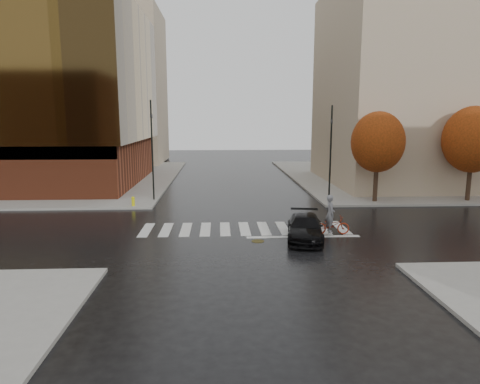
% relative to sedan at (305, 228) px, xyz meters
% --- Properties ---
extents(ground, '(120.00, 120.00, 0.00)m').
position_rel_sedan_xyz_m(ground, '(-2.97, 1.80, -0.63)').
color(ground, black).
rests_on(ground, ground).
extents(sidewalk_nw, '(30.00, 30.00, 0.15)m').
position_rel_sedan_xyz_m(sidewalk_nw, '(-23.97, 22.80, -0.56)').
color(sidewalk_nw, gray).
rests_on(sidewalk_nw, ground).
extents(sidewalk_ne, '(30.00, 30.00, 0.15)m').
position_rel_sedan_xyz_m(sidewalk_ne, '(18.03, 22.80, -0.56)').
color(sidewalk_ne, gray).
rests_on(sidewalk_ne, ground).
extents(crosswalk, '(12.00, 3.00, 0.01)m').
position_rel_sedan_xyz_m(crosswalk, '(-2.97, 2.30, -0.63)').
color(crosswalk, silver).
rests_on(crosswalk, ground).
extents(building_ne_tan, '(16.00, 16.00, 18.00)m').
position_rel_sedan_xyz_m(building_ne_tan, '(14.03, 18.80, 8.52)').
color(building_ne_tan, tan).
rests_on(building_ne_tan, sidewalk_ne).
extents(building_nw_far, '(14.00, 12.00, 20.00)m').
position_rel_sedan_xyz_m(building_nw_far, '(-18.97, 38.80, 9.52)').
color(building_nw_far, tan).
rests_on(building_nw_far, sidewalk_nw).
extents(tree_ne_a, '(3.80, 3.80, 6.50)m').
position_rel_sedan_xyz_m(tree_ne_a, '(7.03, 9.20, 3.83)').
color(tree_ne_a, '#321F16').
rests_on(tree_ne_a, sidewalk_ne).
extents(tree_ne_b, '(4.20, 4.20, 6.89)m').
position_rel_sedan_xyz_m(tree_ne_b, '(14.03, 9.20, 3.99)').
color(tree_ne_b, '#321F16').
rests_on(tree_ne_b, sidewalk_ne).
extents(sedan, '(2.47, 4.58, 1.26)m').
position_rel_sedan_xyz_m(sedan, '(0.00, 0.00, 0.00)').
color(sedan, black).
rests_on(sedan, ground).
extents(cyclist, '(1.92, 0.75, 2.16)m').
position_rel_sedan_xyz_m(cyclist, '(1.59, 0.91, 0.10)').
color(cyclist, '#A1260E').
rests_on(cyclist, ground).
extents(traffic_light_nw, '(0.23, 0.21, 7.31)m').
position_rel_sedan_xyz_m(traffic_light_nw, '(-9.27, 10.62, 3.68)').
color(traffic_light_nw, black).
rests_on(traffic_light_nw, sidewalk_nw).
extents(traffic_light_ne, '(0.15, 0.18, 6.87)m').
position_rel_sedan_xyz_m(traffic_light_ne, '(3.33, 8.10, 3.39)').
color(traffic_light_ne, black).
rests_on(traffic_light_ne, sidewalk_ne).
extents(fire_hydrant, '(0.24, 0.24, 0.67)m').
position_rel_sedan_xyz_m(fire_hydrant, '(-10.35, 8.30, -0.11)').
color(fire_hydrant, '#D4D00C').
rests_on(fire_hydrant, sidewalk_nw).
extents(manhole, '(0.73, 0.73, 0.01)m').
position_rel_sedan_xyz_m(manhole, '(-2.45, -0.20, -0.62)').
color(manhole, '#463C19').
rests_on(manhole, ground).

